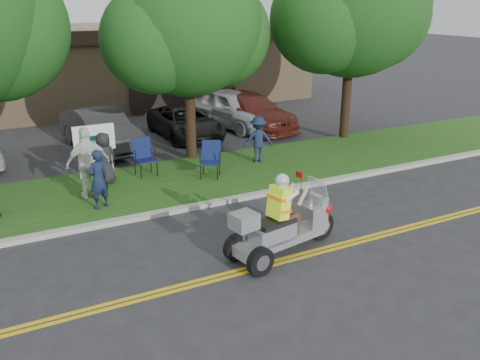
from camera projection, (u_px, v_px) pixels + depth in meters
name	position (u px, v px, depth m)	size (l,w,h in m)	color
ground	(290.00, 246.00, 11.61)	(120.00, 120.00, 0.00)	#28282B
centerline_near	(304.00, 257.00, 11.12)	(60.00, 0.10, 0.01)	gold
centerline_far	(300.00, 254.00, 11.26)	(60.00, 0.10, 0.01)	gold
curb	(231.00, 200.00, 14.14)	(60.00, 0.25, 0.12)	#A8A89E
grass_verge	(201.00, 177.00, 15.95)	(60.00, 4.00, 0.10)	#234512
commercial_building	(135.00, 63.00, 27.68)	(18.00, 8.20, 4.00)	#9E7F5B
tree_mid	(189.00, 28.00, 16.41)	(5.88, 4.80, 7.05)	#332114
tree_right	(353.00, 8.00, 18.84)	(6.86, 5.60, 8.07)	#332114
business_sign	(94.00, 141.00, 15.46)	(1.25, 0.06, 1.75)	silver
trike_scooter	(282.00, 227.00, 11.02)	(2.90, 1.18, 1.90)	black
lawn_chair_a	(211.00, 157.00, 15.69)	(0.82, 0.83, 1.12)	black
lawn_chair_b	(144.00, 154.00, 15.84)	(0.66, 0.69, 1.16)	black
spectator_adult_left	(98.00, 179.00, 13.25)	(0.58, 0.38, 1.59)	#151F3C
spectator_adult_right	(88.00, 163.00, 13.89)	(1.17, 0.49, 2.00)	white
spectator_chair_a	(258.00, 139.00, 17.08)	(1.00, 0.58, 1.55)	#182244
spectator_chair_b	(105.00, 158.00, 15.05)	(0.76, 0.49, 1.55)	black
parked_car_left	(101.00, 130.00, 18.81)	(1.61, 4.61, 1.52)	#29292C
parked_car_mid	(185.00, 122.00, 20.54)	(2.04, 4.43, 1.23)	black
parked_car_right	(249.00, 111.00, 21.98)	(2.10, 5.16, 1.50)	#541B13
parked_car_far_right	(234.00, 109.00, 22.12)	(1.94, 4.81, 1.64)	#A7ABAE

